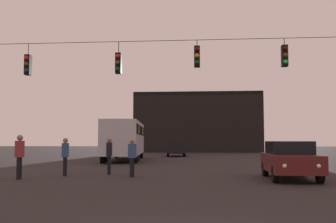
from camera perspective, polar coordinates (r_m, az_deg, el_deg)
The scene contains 10 objects.
ground_plane at distance 30.28m, azimuth 4.31°, elevation -7.15°, with size 168.00×168.00×0.00m, color black.
overhead_signal_span at distance 17.82m, azimuth 4.00°, elevation 3.75°, with size 22.60×0.44×6.85m.
city_bus at distance 31.78m, azimuth -6.23°, elevation -3.63°, with size 3.57×11.19×3.00m.
car_near_right at distance 16.78m, azimuth 17.08°, elevation -6.59°, with size 1.92×4.38×1.52m.
car_far_left at distance 39.76m, azimuth 1.17°, elevation -5.32°, with size 2.11×4.44×1.52m.
pedestrian_crossing_left at distance 18.47m, azimuth -8.46°, elevation -5.98°, with size 0.28×0.39×1.70m.
pedestrian_crossing_center at distance 18.06m, azimuth -14.57°, elevation -6.00°, with size 0.28×0.39×1.67m.
pedestrian_crossing_right at distance 17.01m, azimuth -20.58°, elevation -5.73°, with size 0.24×0.36×1.78m.
pedestrian_near_bus at distance 17.10m, azimuth -5.19°, elevation -6.31°, with size 0.32×0.41×1.63m.
corner_building at distance 57.23m, azimuth 4.32°, elevation -1.68°, with size 17.43×8.51×8.19m.
Camera 1 is at (0.27, -5.74, 1.53)m, focal length 42.36 mm.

